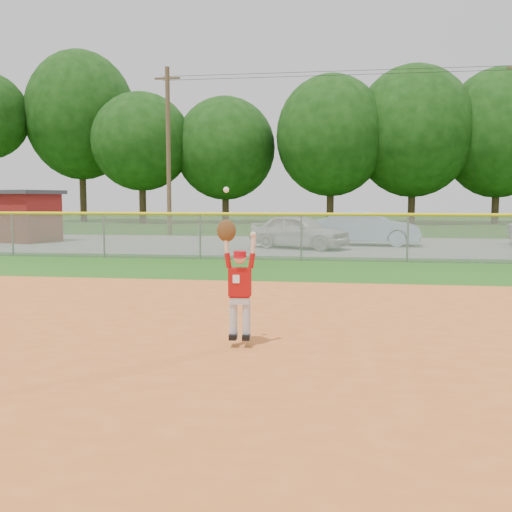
{
  "coord_description": "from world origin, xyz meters",
  "views": [
    {
      "loc": [
        1.16,
        -8.29,
        2.01
      ],
      "look_at": [
        -0.11,
        0.56,
        1.1
      ],
      "focal_mm": 40.0,
      "sensor_mm": 36.0,
      "label": 1
    }
  ],
  "objects_px": {
    "utility_shed": "(22,216)",
    "ballplayer": "(238,280)",
    "car_white_a": "(299,231)",
    "car_blue": "(367,228)"
  },
  "relations": [
    {
      "from": "utility_shed",
      "to": "ballplayer",
      "type": "relative_size",
      "value": 1.86
    },
    {
      "from": "utility_shed",
      "to": "ballplayer",
      "type": "bearing_deg",
      "value": -52.48
    },
    {
      "from": "car_white_a",
      "to": "utility_shed",
      "type": "bearing_deg",
      "value": 106.96
    },
    {
      "from": "ballplayer",
      "to": "car_blue",
      "type": "bearing_deg",
      "value": 81.64
    },
    {
      "from": "car_white_a",
      "to": "car_blue",
      "type": "xyz_separation_m",
      "value": [
        2.71,
        1.92,
        0.05
      ]
    },
    {
      "from": "car_blue",
      "to": "utility_shed",
      "type": "xyz_separation_m",
      "value": [
        -15.48,
        -0.17,
        0.45
      ]
    },
    {
      "from": "car_white_a",
      "to": "utility_shed",
      "type": "height_order",
      "value": "utility_shed"
    },
    {
      "from": "car_blue",
      "to": "car_white_a",
      "type": "bearing_deg",
      "value": 131.72
    },
    {
      "from": "car_white_a",
      "to": "ballplayer",
      "type": "height_order",
      "value": "ballplayer"
    },
    {
      "from": "car_blue",
      "to": "ballplayer",
      "type": "relative_size",
      "value": 2.19
    }
  ]
}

